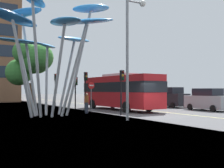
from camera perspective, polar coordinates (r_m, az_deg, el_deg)
The scene contains 16 objects.
ground at distance 21.08m, azimuth 6.43°, elevation -6.63°, with size 120.00×240.00×0.10m.
red_bus at distance 27.00m, azimuth 1.61°, elevation -1.29°, with size 3.07×10.60×3.49m.
leaf_sculpture at distance 21.55m, azimuth -12.02°, elevation 10.69°, with size 9.75×8.77×8.82m.
traffic_light_kerb_near at distance 21.51m, azimuth 2.01°, elevation 0.31°, with size 0.28×0.42×3.46m.
traffic_light_kerb_far at distance 26.24m, azimuth -5.44°, elevation 0.27°, with size 0.28×0.42×3.62m.
traffic_light_island_mid at distance 28.10m, azimuth -7.44°, elevation -0.40°, with size 0.28×0.42×3.22m.
traffic_light_opposite at distance 33.60m, azimuth -11.50°, elevation 0.22°, with size 0.28×0.42×3.85m.
car_parked_near at distance 27.79m, azimuth 18.99°, elevation -3.14°, with size 1.94×4.41×2.08m.
car_parked_mid at distance 32.09m, azimuth 12.02°, elevation -2.78°, with size 2.03×4.14×2.25m.
car_parked_far at distance 37.36m, azimuth 4.69°, elevation -2.79°, with size 2.08×4.27×1.95m.
car_side_street at distance 43.06m, azimuth -0.61°, elevation -2.42°, with size 2.05×4.42×2.26m.
car_far_side at distance 48.37m, azimuth -3.57°, elevation -2.38°, with size 2.03×4.46×2.10m.
street_lamp at distance 18.20m, azimuth 4.01°, elevation 8.50°, with size 1.53×0.44×7.92m.
tree_pavement_near at distance 31.47m, azimuth -16.38°, elevation 4.28°, with size 4.69×5.24×7.17m.
pedestrian at distance 23.19m, azimuth -5.22°, elevation -3.93°, with size 0.34×0.34×1.68m.
no_entry_sign at distance 24.01m, azimuth -4.28°, elevation -1.68°, with size 0.60×0.12×2.63m.
Camera 1 is at (-13.05, -16.92, 1.92)m, focal length 44.60 mm.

